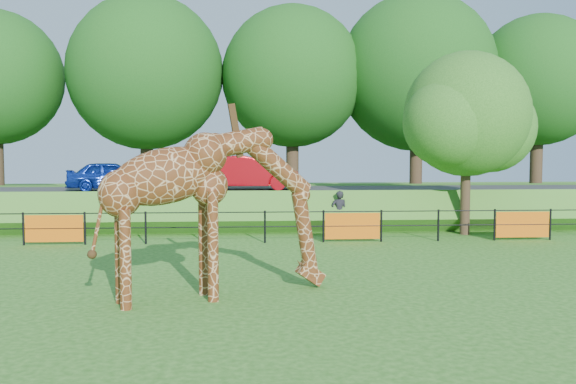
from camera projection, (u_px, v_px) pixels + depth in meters
name	position (u px, v px, depth m)	size (l,w,h in m)	color
ground	(277.00, 298.00, 13.82)	(90.00, 90.00, 0.00)	#266118
giraffe	(215.00, 212.00, 13.76)	(5.19, 0.95, 3.71)	#592B12
perimeter_fence	(265.00, 227.00, 21.74)	(28.07, 0.10, 1.10)	black
embankment	(259.00, 204.00, 29.20)	(40.00, 9.00, 1.30)	#266118
road	(260.00, 191.00, 27.66)	(40.00, 5.00, 0.12)	#333336
car_blue	(111.00, 176.00, 27.06)	(1.47, 3.65, 1.25)	#1639B3
car_red	(248.00, 173.00, 27.47)	(1.55, 4.44, 1.46)	red
visitor	(339.00, 212.00, 23.97)	(0.59, 0.39, 1.62)	black
tree_east	(469.00, 119.00, 23.63)	(5.40, 4.71, 6.76)	#2E2015
bg_tree_line	(290.00, 76.00, 35.34)	(37.30, 8.80, 11.82)	#2E2015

